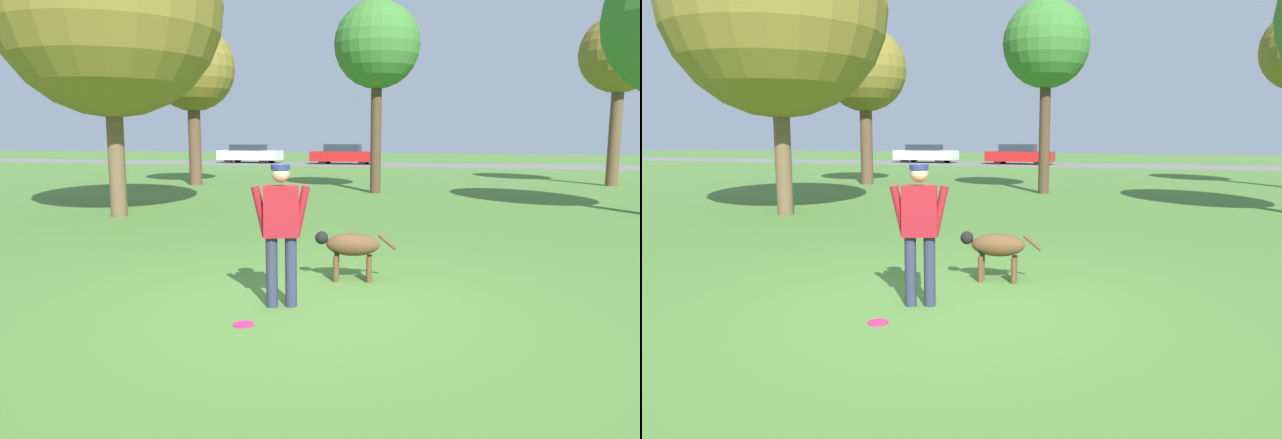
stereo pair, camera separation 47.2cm
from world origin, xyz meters
TOP-DOWN VIEW (x-y plane):
  - ground_plane at (0.00, 0.00)m, footprint 120.00×120.00m
  - far_road_strip at (0.00, 32.52)m, footprint 120.00×6.00m
  - person at (-0.34, 0.02)m, footprint 0.64×0.33m
  - dog at (0.18, 1.33)m, footprint 1.07×0.39m
  - frisbee at (-0.52, -0.69)m, footprint 0.21×0.21m
  - tree_mid_center at (-1.19, 13.16)m, footprint 2.81×2.81m
  - tree_far_left at (-8.51, 14.71)m, footprint 3.26×3.26m
  - tree_near_left at (-6.30, 6.05)m, footprint 5.18×5.18m
  - tree_far_right at (7.25, 18.06)m, footprint 2.95×2.95m
  - parked_car_white at (-13.11, 32.87)m, footprint 4.52×1.97m
  - parked_car_red at (-6.15, 32.63)m, footprint 4.59×1.73m

SIDE VIEW (x-z plane):
  - ground_plane at x=0.00m, z-range 0.00..0.00m
  - far_road_strip at x=0.00m, z-range 0.00..0.01m
  - frisbee at x=-0.52m, z-range 0.00..0.02m
  - dog at x=0.18m, z-range 0.13..0.79m
  - parked_car_white at x=-13.11m, z-range 0.01..1.33m
  - parked_car_red at x=-6.15m, z-range -0.02..1.35m
  - person at x=-0.34m, z-range 0.13..1.72m
  - tree_far_left at x=-8.51m, z-range 1.36..7.47m
  - tree_mid_center at x=-1.19m, z-range 1.66..7.90m
  - tree_near_left at x=-6.30m, z-range 1.14..8.64m
  - tree_far_right at x=7.25m, z-range 1.67..8.12m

